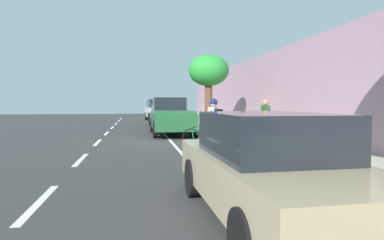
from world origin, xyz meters
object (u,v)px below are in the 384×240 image
parked_suv_silver_farthest (157,110)px  pedestrian_on_phone (265,118)px  cyclist_with_backpack (214,118)px  parked_sedan_tan_second (268,167)px  parked_sedan_black_far (163,116)px  parked_pickup_green_mid (171,117)px  street_tree_mid_block (209,72)px  fire_hydrant (219,129)px  bicycle_at_curb (205,138)px

parked_suv_silver_farthest → pedestrian_on_phone: bearing=-80.6°
cyclist_with_backpack → parked_sedan_tan_second: bearing=-97.1°
parked_sedan_tan_second → parked_sedan_black_far: same height
parked_pickup_green_mid → parked_suv_silver_farthest: size_ratio=1.10×
street_tree_mid_block → parked_sedan_tan_second: bearing=-99.0°
parked_pickup_green_mid → street_tree_mid_block: size_ratio=1.27×
cyclist_with_backpack → pedestrian_on_phone: size_ratio=1.10×
parked_sedan_tan_second → pedestrian_on_phone: (3.20, 7.97, 0.32)m
parked_sedan_tan_second → fire_hydrant: (1.53, 8.87, -0.18)m
parked_sedan_black_far → street_tree_mid_block: size_ratio=1.06×
parked_pickup_green_mid → bicycle_at_curb: 5.70m
cyclist_with_backpack → fire_hydrant: (0.68, 2.04, -0.55)m
parked_sedan_tan_second → parked_pickup_green_mid: size_ratio=0.83×
parked_sedan_black_far → fire_hydrant: bearing=-81.6°
parked_pickup_green_mid → parked_sedan_black_far: (0.09, 6.00, -0.15)m
cyclist_with_backpack → bicycle_at_curb: bearing=114.9°
parked_sedan_black_far → cyclist_with_backpack: size_ratio=2.45×
parked_sedan_tan_second → fire_hydrant: parked_sedan_tan_second is taller
parked_sedan_tan_second → fire_hydrant: size_ratio=5.28×
parked_sedan_tan_second → bicycle_at_curb: bearing=85.0°
parked_sedan_tan_second → pedestrian_on_phone: pedestrian_on_phone is taller
parked_sedan_black_far → parked_suv_silver_farthest: (0.04, 7.80, 0.27)m
parked_pickup_green_mid → cyclist_with_backpack: size_ratio=2.92×
parked_sedan_tan_second → street_tree_mid_block: bearing=81.0°
parked_sedan_black_far → bicycle_at_curb: (0.59, -11.63, -0.37)m
parked_sedan_black_far → pedestrian_on_phone: 11.41m
parked_pickup_green_mid → pedestrian_on_phone: size_ratio=3.22×
parked_pickup_green_mid → fire_hydrant: size_ratio=6.32×
pedestrian_on_phone → parked_sedan_black_far: bearing=106.1°
parked_sedan_black_far → bicycle_at_curb: bearing=-87.1°
parked_suv_silver_farthest → street_tree_mid_block: street_tree_mid_block is taller
bicycle_at_curb → parked_suv_silver_farthest: bearing=91.6°
parked_sedan_tan_second → parked_pickup_green_mid: bearing=90.2°
parked_pickup_green_mid → parked_suv_silver_farthest: parked_suv_silver_farthest is taller
street_tree_mid_block → parked_sedan_black_far: bearing=111.6°
street_tree_mid_block → pedestrian_on_phone: (1.05, -5.65, -2.28)m
bicycle_at_curb → pedestrian_on_phone: 2.74m
pedestrian_on_phone → fire_hydrant: pedestrian_on_phone is taller
cyclist_with_backpack → fire_hydrant: size_ratio=2.16×
parked_sedan_tan_second → fire_hydrant: 9.00m
parked_pickup_green_mid → street_tree_mid_block: (2.19, 0.69, 2.46)m
parked_pickup_green_mid → bicycle_at_curb: (0.68, -5.64, -0.52)m
pedestrian_on_phone → fire_hydrant: size_ratio=1.97×
parked_pickup_green_mid → pedestrian_on_phone: parked_pickup_green_mid is taller
parked_sedan_tan_second → cyclist_with_backpack: size_ratio=2.44×
parked_suv_silver_farthest → street_tree_mid_block: (2.06, -13.11, 2.33)m
bicycle_at_curb → fire_hydrant: size_ratio=1.88×
parked_pickup_green_mid → pedestrian_on_phone: (3.24, -4.96, 0.17)m
parked_suv_silver_farthest → parked_pickup_green_mid: bearing=-90.5°
parked_suv_silver_farthest → parked_sedan_black_far: bearing=-90.3°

